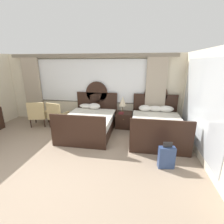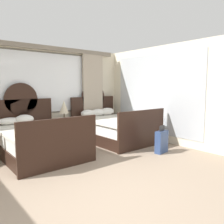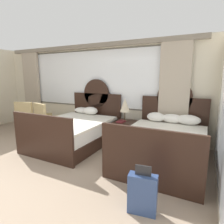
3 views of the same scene
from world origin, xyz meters
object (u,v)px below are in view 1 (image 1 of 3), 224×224
at_px(nightstand_between_beds, 124,120).
at_px(book_on_nightstand, 121,113).
at_px(armchair_by_window_left, 57,115).
at_px(bed_near_mirror, 156,126).
at_px(table_lamp_on_nightstand, 123,101).
at_px(suitcase_on_floor, 166,157).
at_px(armchair_by_window_centre, 38,114).
at_px(bed_near_window, 90,122).

relative_size(nightstand_between_beds, book_on_nightstand, 2.38).
bearing_deg(armchair_by_window_left, book_on_nightstand, 7.32).
xyz_separation_m(bed_near_mirror, table_lamp_on_nightstand, (-1.20, 0.72, 0.62)).
xyz_separation_m(table_lamp_on_nightstand, suitcase_on_floor, (1.28, -2.41, -0.73)).
xyz_separation_m(nightstand_between_beds, armchair_by_window_left, (-2.48, -0.42, 0.21)).
distance_m(table_lamp_on_nightstand, suitcase_on_floor, 2.83).
distance_m(nightstand_between_beds, armchair_by_window_centre, 3.30).
xyz_separation_m(bed_near_mirror, suitcase_on_floor, (0.09, -1.69, -0.11)).
bearing_deg(bed_near_window, suitcase_on_floor, -35.48).
distance_m(table_lamp_on_nightstand, book_on_nightstand, 0.44).
height_order(bed_near_window, armchair_by_window_centre, bed_near_window).
distance_m(bed_near_mirror, nightstand_between_beds, 1.32).
bearing_deg(bed_near_window, armchair_by_window_left, 169.11).
bearing_deg(bed_near_mirror, table_lamp_on_nightstand, 148.86).
bearing_deg(armchair_by_window_centre, bed_near_mirror, -3.19).
height_order(bed_near_mirror, book_on_nightstand, bed_near_mirror).
xyz_separation_m(book_on_nightstand, armchair_by_window_centre, (-3.17, -0.31, -0.10)).
xyz_separation_m(table_lamp_on_nightstand, armchair_by_window_left, (-2.41, -0.48, -0.50)).
xyz_separation_m(bed_near_window, nightstand_between_beds, (1.14, 0.68, -0.08)).
bearing_deg(table_lamp_on_nightstand, book_on_nightstand, -99.75).
relative_size(bed_near_window, nightstand_between_beds, 3.59).
relative_size(bed_near_mirror, armchair_by_window_left, 2.30).
height_order(table_lamp_on_nightstand, suitcase_on_floor, table_lamp_on_nightstand).
bearing_deg(bed_near_mirror, bed_near_window, -179.69).
height_order(armchair_by_window_left, armchair_by_window_centre, same).
bearing_deg(suitcase_on_floor, armchair_by_window_centre, 156.64).
height_order(bed_near_mirror, nightstand_between_beds, bed_near_mirror).
bearing_deg(armchair_by_window_left, bed_near_mirror, -3.89).
distance_m(bed_near_window, armchair_by_window_centre, 2.15).
bearing_deg(armchair_by_window_left, bed_near_window, -10.89).
height_order(table_lamp_on_nightstand, armchair_by_window_left, table_lamp_on_nightstand).
bearing_deg(book_on_nightstand, armchair_by_window_left, -172.68).
distance_m(armchair_by_window_centre, suitcase_on_floor, 4.89).
relative_size(book_on_nightstand, armchair_by_window_left, 0.27).
xyz_separation_m(bed_near_mirror, armchair_by_window_left, (-3.61, 0.25, 0.12)).
distance_m(nightstand_between_beds, table_lamp_on_nightstand, 0.71).
height_order(bed_near_window, table_lamp_on_nightstand, bed_near_window).
distance_m(bed_near_window, bed_near_mirror, 2.27).
relative_size(armchair_by_window_left, suitcase_on_floor, 1.47).
relative_size(bed_near_window, bed_near_mirror, 1.00).
relative_size(armchair_by_window_centre, suitcase_on_floor, 1.47).
height_order(armchair_by_window_left, suitcase_on_floor, armchair_by_window_left).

